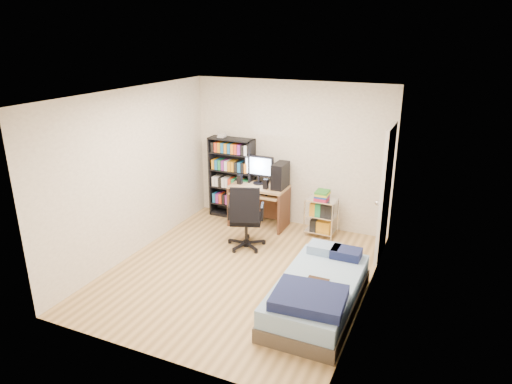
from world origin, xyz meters
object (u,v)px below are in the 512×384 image
at_px(media_shelf, 232,177).
at_px(bed, 317,293).
at_px(computer_desk, 265,189).
at_px(office_chair, 246,228).

xyz_separation_m(media_shelf, bed, (2.33, -2.32, -0.52)).
relative_size(media_shelf, computer_desk, 1.24).
relative_size(media_shelf, bed, 0.83).
distance_m(media_shelf, computer_desk, 0.74).
xyz_separation_m(computer_desk, bed, (1.61, -2.17, -0.43)).
xyz_separation_m(computer_desk, office_chair, (0.07, -0.95, -0.33)).
bearing_deg(computer_desk, office_chair, -85.55).
height_order(computer_desk, office_chair, computer_desk).
distance_m(office_chair, bed, 1.96).
height_order(media_shelf, office_chair, media_shelf).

